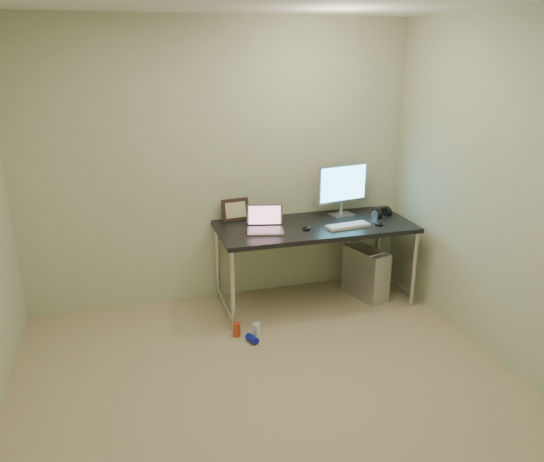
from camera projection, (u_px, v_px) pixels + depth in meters
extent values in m
plane|color=tan|center=(277.00, 404.00, 3.50)|extent=(3.50, 3.50, 0.00)
cube|color=beige|center=(220.00, 166.00, 4.69)|extent=(3.50, 0.02, 2.50)
cube|color=beige|center=(526.00, 202.00, 3.56)|extent=(0.02, 3.50, 2.50)
cube|color=black|center=(315.00, 227.00, 4.72)|extent=(1.74, 0.76, 0.04)
cylinder|color=silver|center=(233.00, 292.00, 4.31)|extent=(0.04, 0.04, 0.71)
cylinder|color=silver|center=(217.00, 262.00, 4.93)|extent=(0.04, 0.04, 0.71)
cylinder|color=silver|center=(414.00, 270.00, 4.75)|extent=(0.04, 0.04, 0.71)
cylinder|color=silver|center=(379.00, 245.00, 5.36)|extent=(0.04, 0.04, 0.71)
cylinder|color=silver|center=(226.00, 304.00, 4.70)|extent=(0.04, 0.68, 0.04)
cylinder|color=silver|center=(393.00, 283.00, 5.14)|extent=(0.04, 0.68, 0.04)
cube|color=silver|center=(366.00, 273.00, 4.97)|extent=(0.32, 0.49, 0.47)
cylinder|color=#BABAC2|center=(377.00, 255.00, 4.72)|extent=(0.17, 0.07, 0.02)
cylinder|color=#BABAC2|center=(358.00, 241.00, 5.06)|extent=(0.17, 0.07, 0.02)
cylinder|color=black|center=(346.00, 244.00, 5.24)|extent=(0.01, 0.16, 0.69)
cylinder|color=black|center=(355.00, 246.00, 5.25)|extent=(0.02, 0.11, 0.71)
cylinder|color=#BE4121|center=(237.00, 330.00, 4.32)|extent=(0.07, 0.07, 0.11)
cylinder|color=white|center=(256.00, 330.00, 4.31)|extent=(0.08, 0.08, 0.12)
cylinder|color=#1219B6|center=(252.00, 339.00, 4.23)|extent=(0.10, 0.12, 0.06)
cube|color=#BABAC2|center=(265.00, 231.00, 4.51)|extent=(0.35, 0.28, 0.02)
cube|color=gray|center=(265.00, 230.00, 4.51)|extent=(0.31, 0.24, 0.00)
cube|color=gray|center=(265.00, 215.00, 4.59)|extent=(0.31, 0.11, 0.20)
cube|color=#7A4C59|center=(265.00, 215.00, 4.59)|extent=(0.28, 0.10, 0.17)
cube|color=#BABAC2|center=(342.00, 215.00, 4.97)|extent=(0.23, 0.19, 0.02)
cylinder|color=#BABAC2|center=(341.00, 208.00, 4.96)|extent=(0.03, 0.03, 0.11)
cube|color=#BABAC2|center=(343.00, 183.00, 4.88)|extent=(0.52, 0.13, 0.36)
cube|color=#49BBEB|center=(344.00, 184.00, 4.86)|extent=(0.47, 0.09, 0.31)
cube|color=silver|center=(348.00, 226.00, 4.64)|extent=(0.40, 0.18, 0.02)
ellipsoid|color=black|center=(379.00, 222.00, 4.70)|extent=(0.09, 0.12, 0.04)
ellipsoid|color=black|center=(307.00, 227.00, 4.58)|extent=(0.10, 0.13, 0.04)
cylinder|color=black|center=(375.00, 214.00, 4.92)|extent=(0.07, 0.11, 0.11)
cylinder|color=black|center=(388.00, 213.00, 4.95)|extent=(0.07, 0.11, 0.11)
cube|color=black|center=(382.00, 207.00, 4.92)|extent=(0.14, 0.06, 0.01)
cube|color=black|center=(235.00, 210.00, 4.80)|extent=(0.26, 0.10, 0.20)
cylinder|color=silver|center=(266.00, 216.00, 4.80)|extent=(0.01, 0.01, 0.09)
cylinder|color=silver|center=(266.00, 210.00, 4.79)|extent=(0.05, 0.04, 0.04)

